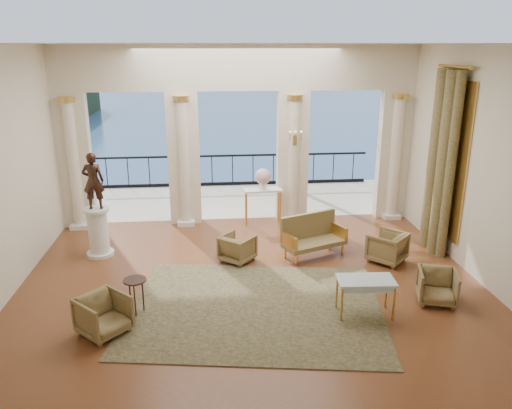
{
  "coord_description": "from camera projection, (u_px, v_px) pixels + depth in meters",
  "views": [
    {
      "loc": [
        -0.74,
        -8.73,
        4.48
      ],
      "look_at": [
        0.14,
        0.6,
        1.47
      ],
      "focal_mm": 35.0,
      "sensor_mm": 36.0,
      "label": 1
    }
  ],
  "objects": [
    {
      "name": "urn",
      "position": [
        263.0,
        178.0,
        12.75
      ],
      "size": [
        0.41,
        0.41,
        0.54
      ],
      "color": "white",
      "rests_on": "console_table"
    },
    {
      "name": "game_table",
      "position": [
        366.0,
        283.0,
        8.53
      ],
      "size": [
        1.0,
        0.59,
        0.67
      ],
      "rotation": [
        0.0,
        0.0,
        -0.06
      ],
      "color": "silver",
      "rests_on": "ground"
    },
    {
      "name": "armchair_d",
      "position": [
        237.0,
        247.0,
        10.75
      ],
      "size": [
        0.87,
        0.86,
        0.65
      ],
      "primitive_type": "imported",
      "rotation": [
        0.0,
        0.0,
        2.46
      ],
      "color": "#45331B",
      "rests_on": "ground"
    },
    {
      "name": "sea",
      "position": [
        214.0,
        125.0,
        68.42
      ],
      "size": [
        160.0,
        160.0,
        0.0
      ],
      "primitive_type": "plane",
      "color": "navy",
      "rests_on": "ground"
    },
    {
      "name": "side_table",
      "position": [
        135.0,
        284.0,
        8.57
      ],
      "size": [
        0.4,
        0.4,
        0.65
      ],
      "color": "black",
      "rests_on": "ground"
    },
    {
      "name": "palm_tree",
      "position": [
        299.0,
        58.0,
        14.9
      ],
      "size": [
        2.0,
        2.0,
        4.5
      ],
      "color": "#4C3823",
      "rests_on": "terrace"
    },
    {
      "name": "room_walls",
      "position": [
        257.0,
        153.0,
        7.77
      ],
      "size": [
        9.0,
        9.0,
        9.0
      ],
      "color": "beige",
      "rests_on": "ground"
    },
    {
      "name": "terrace",
      "position": [
        235.0,
        200.0,
        15.23
      ],
      "size": [
        10.0,
        3.6,
        0.1
      ],
      "primitive_type": "cube",
      "color": "#BCB6A0",
      "rests_on": "ground"
    },
    {
      "name": "pedestal",
      "position": [
        99.0,
        233.0,
        10.99
      ],
      "size": [
        0.6,
        0.6,
        1.1
      ],
      "color": "silver",
      "rests_on": "ground"
    },
    {
      "name": "rug",
      "position": [
        255.0,
        308.0,
        8.9
      ],
      "size": [
        4.92,
        4.09,
        0.02
      ],
      "primitive_type": "cube",
      "rotation": [
        0.0,
        0.0,
        -0.15
      ],
      "color": "#2A2D18",
      "rests_on": "ground"
    },
    {
      "name": "armchair_b",
      "position": [
        437.0,
        285.0,
        9.02
      ],
      "size": [
        0.81,
        0.78,
        0.68
      ],
      "primitive_type": "imported",
      "rotation": [
        0.0,
        0.0,
        -0.29
      ],
      "color": "#45331B",
      "rests_on": "ground"
    },
    {
      "name": "armchair_a",
      "position": [
        103.0,
        313.0,
        8.03
      ],
      "size": [
        0.96,
        0.96,
        0.72
      ],
      "primitive_type": "imported",
      "rotation": [
        0.0,
        0.0,
        0.79
      ],
      "color": "#45331B",
      "rests_on": "ground"
    },
    {
      "name": "settee",
      "position": [
        312.0,
        236.0,
        11.02
      ],
      "size": [
        1.53,
        1.1,
        0.93
      ],
      "rotation": [
        0.0,
        0.0,
        0.4
      ],
      "color": "#45331B",
      "rests_on": "ground"
    },
    {
      "name": "window_frame",
      "position": [
        449.0,
        159.0,
        10.89
      ],
      "size": [
        0.04,
        1.6,
        3.4
      ],
      "primitive_type": "cube",
      "color": "gold",
      "rests_on": "room_walls"
    },
    {
      "name": "curtain",
      "position": [
        440.0,
        163.0,
        10.9
      ],
      "size": [
        0.33,
        1.4,
        4.09
      ],
      "color": "#4E4924",
      "rests_on": "ground"
    },
    {
      "name": "armchair_c",
      "position": [
        387.0,
        246.0,
        10.71
      ],
      "size": [
        0.97,
        0.97,
        0.73
      ],
      "primitive_type": "imported",
      "rotation": [
        0.0,
        0.0,
        -2.35
      ],
      "color": "#45331B",
      "rests_on": "ground"
    },
    {
      "name": "headland",
      "position": [
        11.0,
        97.0,
        74.3
      ],
      "size": [
        22.0,
        18.0,
        6.0
      ],
      "primitive_type": "cube",
      "color": "black",
      "rests_on": "sea"
    },
    {
      "name": "arcade",
      "position": [
        238.0,
        124.0,
        12.55
      ],
      "size": [
        9.0,
        0.56,
        4.5
      ],
      "color": "beige",
      "rests_on": "ground"
    },
    {
      "name": "wall_sconce",
      "position": [
        295.0,
        139.0,
        12.48
      ],
      "size": [
        0.3,
        0.11,
        0.33
      ],
      "color": "gold",
      "rests_on": "arcade"
    },
    {
      "name": "balustrade",
      "position": [
        233.0,
        173.0,
        16.6
      ],
      "size": [
        9.0,
        0.06,
        1.03
      ],
      "color": "black",
      "rests_on": "terrace"
    },
    {
      "name": "console_table",
      "position": [
        263.0,
        195.0,
        12.9
      ],
      "size": [
        1.01,
        0.46,
        0.94
      ],
      "rotation": [
        0.0,
        0.0,
        0.08
      ],
      "color": "silver",
      "rests_on": "ground"
    },
    {
      "name": "floor",
      "position": [
        252.0,
        286.0,
        9.71
      ],
      "size": [
        9.0,
        9.0,
        0.0
      ],
      "primitive_type": "plane",
      "color": "#4B2311",
      "rests_on": "ground"
    },
    {
      "name": "statue",
      "position": [
        93.0,
        181.0,
        10.63
      ],
      "size": [
        0.45,
        0.3,
        1.23
      ],
      "primitive_type": "imported",
      "rotation": [
        0.0,
        0.0,
        3.16
      ],
      "color": "#301D15",
      "rests_on": "pedestal"
    }
  ]
}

